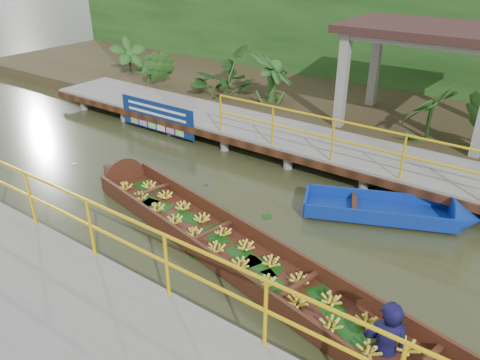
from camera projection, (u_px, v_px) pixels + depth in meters
The scene contains 10 objects.
ground at pixel (187, 199), 10.35m from camera, with size 80.00×80.00×0.00m, color #30341A.
land_strip at pixel (335, 104), 15.68m from camera, with size 30.00×8.00×0.45m, color #372C1B.
far_dock at pixel (271, 134), 12.60m from camera, with size 16.00×2.06×1.66m.
near_dock at pixel (43, 319), 6.65m from camera, with size 18.00×2.40×1.73m.
pavilion at pixel (430, 40), 12.08m from camera, with size 4.40×3.00×3.00m.
foliage_backdrop at pixel (370, 39), 16.68m from camera, with size 30.00×0.80×4.00m, color #1A4115.
vendor_boat at pixel (261, 264), 7.90m from camera, with size 10.56×3.20×2.16m.
moored_blue_boat at pixel (421, 215), 9.48m from camera, with size 3.55×2.20×0.83m.
blue_banner at pixel (157, 116), 13.60m from camera, with size 2.81×0.04×0.88m.
tropical_plants at pixel (255, 84), 14.59m from camera, with size 14.07×1.07×1.34m.
Camera 1 is at (6.21, -6.65, 5.08)m, focal length 35.00 mm.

